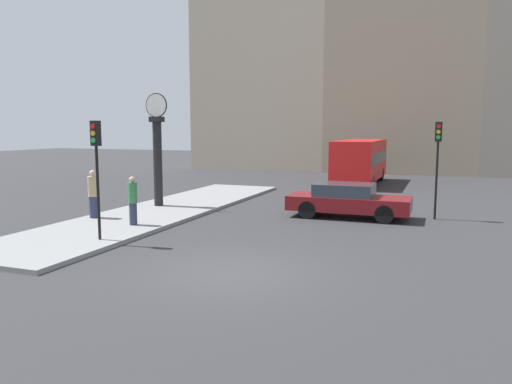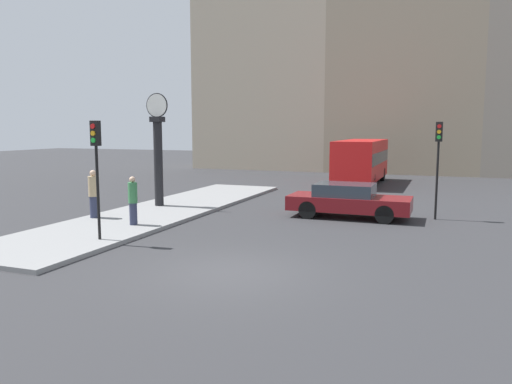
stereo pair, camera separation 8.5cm
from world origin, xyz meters
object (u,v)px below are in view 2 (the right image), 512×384
at_px(bus_distant, 361,159).
at_px(street_clock, 158,152).
at_px(sedan_car, 348,200).
at_px(traffic_light_near, 96,155).
at_px(pedestrian_green_hoodie, 133,200).
at_px(pedestrian_tan_coat, 94,194).
at_px(traffic_light_far, 438,150).

height_order(bus_distant, street_clock, street_clock).
relative_size(sedan_car, traffic_light_near, 1.31).
xyz_separation_m(bus_distant, pedestrian_green_hoodie, (-5.29, -17.29, -0.59)).
bearing_deg(pedestrian_green_hoodie, bus_distant, 72.99).
xyz_separation_m(pedestrian_green_hoodie, pedestrian_tan_coat, (-2.25, 0.67, 0.04)).
relative_size(bus_distant, traffic_light_near, 2.13).
distance_m(traffic_light_near, pedestrian_green_hoodie, 2.99).
xyz_separation_m(sedan_car, traffic_light_far, (3.30, 0.83, 2.02)).
relative_size(traffic_light_far, pedestrian_green_hoodie, 2.20).
height_order(sedan_car, pedestrian_tan_coat, pedestrian_tan_coat).
distance_m(bus_distant, pedestrian_green_hoodie, 18.09).
xyz_separation_m(sedan_car, traffic_light_near, (-6.36, -7.33, 2.05)).
xyz_separation_m(bus_distant, street_clock, (-6.83, -13.10, 0.90)).
relative_size(street_clock, pedestrian_tan_coat, 2.68).
bearing_deg(street_clock, traffic_light_far, 7.72).
height_order(traffic_light_far, pedestrian_tan_coat, traffic_light_far).
height_order(street_clock, pedestrian_green_hoodie, street_clock).
distance_m(traffic_light_far, pedestrian_green_hoodie, 11.73).
relative_size(bus_distant, pedestrian_tan_coat, 4.23).
bearing_deg(traffic_light_near, pedestrian_tan_coat, 130.87).
distance_m(sedan_car, bus_distant, 12.47).
bearing_deg(street_clock, sedan_car, 5.14).
height_order(traffic_light_near, street_clock, street_clock).
bearing_deg(pedestrian_tan_coat, traffic_light_near, -49.13).
bearing_deg(sedan_car, bus_distant, 96.80).
bearing_deg(pedestrian_tan_coat, sedan_car, 25.35).
height_order(traffic_light_far, street_clock, street_clock).
bearing_deg(bus_distant, traffic_light_far, -67.50).
height_order(sedan_car, traffic_light_near, traffic_light_near).
bearing_deg(pedestrian_green_hoodie, traffic_light_far, 29.81).
bearing_deg(traffic_light_near, traffic_light_far, 40.15).
bearing_deg(bus_distant, pedestrian_green_hoodie, -107.01).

